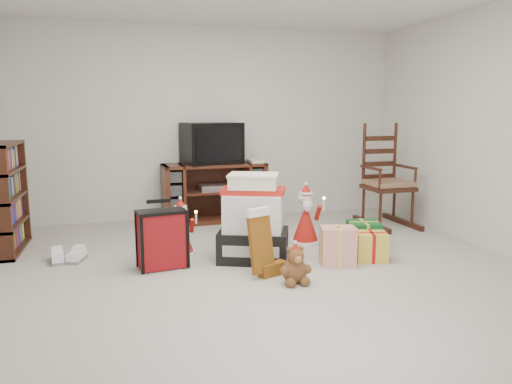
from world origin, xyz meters
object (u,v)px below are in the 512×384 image
(tv_stand, at_px, (214,192))
(santa_figurine, at_px, (306,221))
(mrs_claus_figurine, at_px, (181,233))
(rocking_chair, at_px, (385,189))
(gift_cluster, at_px, (360,244))
(red_suitcase, at_px, (162,239))
(bookshelf, at_px, (4,200))
(crt_television, at_px, (212,143))
(teddy_bear, at_px, (295,267))
(sneaker_pair, at_px, (67,257))
(gift_pile, at_px, (253,224))

(tv_stand, distance_m, santa_figurine, 1.56)
(tv_stand, height_order, mrs_claus_figurine, tv_stand)
(rocking_chair, distance_m, gift_cluster, 1.61)
(rocking_chair, relative_size, red_suitcase, 2.09)
(bookshelf, xyz_separation_m, red_suitcase, (1.51, -0.98, -0.26))
(rocking_chair, height_order, crt_television, rocking_chair)
(bookshelf, xyz_separation_m, rocking_chair, (4.36, 0.13, -0.09))
(tv_stand, height_order, teddy_bear, tv_stand)
(bookshelf, bearing_deg, mrs_claus_figurine, -18.92)
(santa_figurine, distance_m, gift_cluster, 0.72)
(bookshelf, relative_size, crt_television, 1.40)
(santa_figurine, bearing_deg, sneaker_pair, -179.03)
(teddy_bear, distance_m, santa_figurine, 1.27)
(sneaker_pair, distance_m, gift_cluster, 2.83)
(teddy_bear, height_order, santa_figurine, santa_figurine)
(gift_cluster, bearing_deg, bookshelf, 161.72)
(crt_television, bearing_deg, bookshelf, -171.10)
(tv_stand, bearing_deg, gift_pile, -91.59)
(mrs_claus_figurine, distance_m, sneaker_pair, 1.10)
(rocking_chair, bearing_deg, teddy_bear, -137.85)
(teddy_bear, bearing_deg, mrs_claus_figurine, 127.55)
(santa_figurine, distance_m, sneaker_pair, 2.44)
(tv_stand, relative_size, gift_cluster, 1.47)
(gift_pile, distance_m, sneaker_pair, 1.81)
(mrs_claus_figurine, bearing_deg, gift_cluster, -17.61)
(teddy_bear, xyz_separation_m, gift_cluster, (0.86, 0.54, -0.00))
(bookshelf, bearing_deg, santa_figurine, -9.42)
(mrs_claus_figurine, bearing_deg, red_suitcase, -118.63)
(tv_stand, bearing_deg, mrs_claus_figurine, -115.99)
(sneaker_pair, distance_m, crt_television, 2.38)
(gift_pile, xyz_separation_m, santa_figurine, (0.69, 0.43, -0.11))
(teddy_bear, bearing_deg, rocking_chair, 44.67)
(gift_pile, xyz_separation_m, crt_television, (-0.09, 1.82, 0.65))
(tv_stand, bearing_deg, rocking_chair, -23.13)
(santa_figurine, height_order, mrs_claus_figurine, santa_figurine)
(santa_figurine, relative_size, gift_cluster, 0.72)
(mrs_claus_figurine, xyz_separation_m, gift_cluster, (1.69, -0.54, -0.08))
(tv_stand, height_order, gift_cluster, tv_stand)
(rocking_chair, bearing_deg, tv_stand, 158.15)
(santa_figurine, height_order, gift_cluster, santa_figurine)
(red_suitcase, bearing_deg, gift_pile, -7.55)
(mrs_claus_figurine, height_order, gift_cluster, mrs_claus_figurine)
(gift_pile, bearing_deg, red_suitcase, -156.72)
(tv_stand, distance_m, gift_pile, 1.79)
(gift_pile, bearing_deg, bookshelf, 179.11)
(rocking_chair, bearing_deg, gift_pile, -154.26)
(rocking_chair, distance_m, gift_pile, 2.26)
(bookshelf, distance_m, sneaker_pair, 0.97)
(tv_stand, xyz_separation_m, gift_cluster, (1.10, -1.98, -0.24))
(bookshelf, relative_size, red_suitcase, 1.76)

